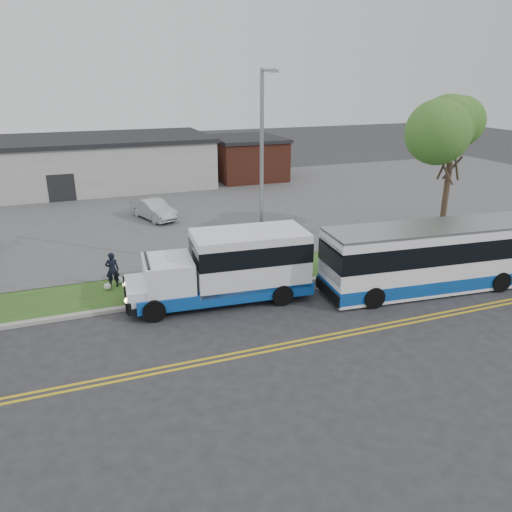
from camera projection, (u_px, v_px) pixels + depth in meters
name	position (u px, v px, depth m)	size (l,w,h in m)	color
ground	(220.00, 306.00, 21.28)	(140.00, 140.00, 0.00)	#28282B
lane_line_north	(251.00, 350.00, 17.89)	(70.00, 0.12, 0.01)	gold
lane_line_south	(253.00, 354.00, 17.62)	(70.00, 0.12, 0.01)	gold
curb	(212.00, 295.00, 22.22)	(80.00, 0.30, 0.15)	#9E9B93
verge	(202.00, 281.00, 23.81)	(80.00, 3.30, 0.10)	#304B19
parking_lot	(152.00, 210.00, 36.21)	(80.00, 25.00, 0.10)	#4C4C4F
commercial_building	(59.00, 164.00, 42.28)	(25.40, 10.40, 4.35)	#9E9E99
brick_wing	(246.00, 158.00, 46.96)	(6.30, 7.30, 3.90)	brown
tree_east	(453.00, 137.00, 26.44)	(5.20, 5.20, 8.33)	#3C2F21
streetlight_near	(262.00, 169.00, 22.88)	(0.35, 1.53, 9.50)	gray
shuttle_bus	(232.00, 265.00, 21.46)	(8.08, 3.18, 3.03)	#0E4397
transit_bus	(439.00, 257.00, 22.67)	(11.06, 3.44, 3.02)	white
pedestrian	(112.00, 270.00, 22.74)	(0.61, 0.40, 1.67)	black
parked_car_a	(154.00, 209.00, 33.64)	(1.43, 4.09, 1.35)	#AEAFB5
grocery_bag_left	(107.00, 286.00, 22.65)	(0.32, 0.32, 0.32)	white
grocery_bag_right	(120.00, 281.00, 23.29)	(0.32, 0.32, 0.32)	white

